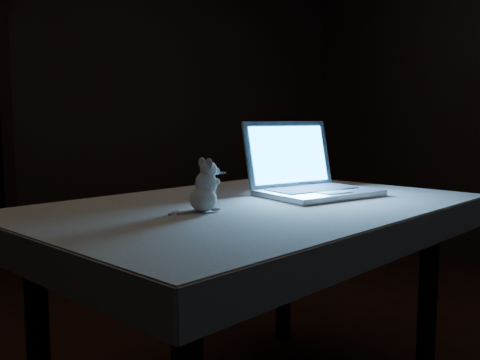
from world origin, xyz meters
TOP-DOWN VIEW (x-y plane):
  - back_wall at (0.00, 2.50)m, footprint 4.50×0.04m
  - table at (-0.11, -0.25)m, footprint 1.60×1.28m
  - tablecloth at (-0.13, -0.22)m, footprint 1.55×1.09m
  - laptop at (0.18, -0.22)m, footprint 0.44×0.40m
  - plush_mouse at (-0.33, -0.32)m, footprint 0.14×0.14m

SIDE VIEW (x-z plane):
  - table at x=-0.11m, z-range 0.00..0.75m
  - tablecloth at x=-0.13m, z-range 0.65..0.76m
  - plush_mouse at x=-0.33m, z-range 0.76..0.92m
  - laptop at x=0.18m, z-range 0.76..1.03m
  - back_wall at x=0.00m, z-range 0.00..2.60m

